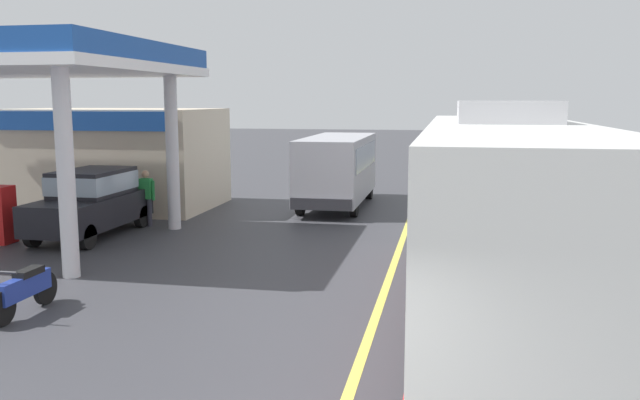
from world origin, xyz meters
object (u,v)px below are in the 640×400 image
(minibus_opposing_lane, at_px, (337,165))
(pedestrian_near_pump, at_px, (146,195))
(car_at_pump, at_px, (91,199))
(coach_bus_main, at_px, (506,224))
(motorcycle_parked_forecourt, at_px, (25,289))

(minibus_opposing_lane, height_order, pedestrian_near_pump, minibus_opposing_lane)
(pedestrian_near_pump, bearing_deg, car_at_pump, -117.13)
(car_at_pump, bearing_deg, coach_bus_main, -27.50)
(minibus_opposing_lane, bearing_deg, coach_bus_main, -68.10)
(car_at_pump, distance_m, minibus_opposing_lane, 8.57)
(motorcycle_parked_forecourt, relative_size, pedestrian_near_pump, 1.08)
(car_at_pump, xyz_separation_m, minibus_opposing_lane, (5.74, 6.35, 0.46))
(car_at_pump, bearing_deg, motorcycle_parked_forecourt, -69.58)
(coach_bus_main, height_order, pedestrian_near_pump, coach_bus_main)
(minibus_opposing_lane, height_order, motorcycle_parked_forecourt, minibus_opposing_lane)
(minibus_opposing_lane, bearing_deg, motorcycle_parked_forecourt, -104.71)
(motorcycle_parked_forecourt, bearing_deg, pedestrian_near_pump, 101.02)
(coach_bus_main, relative_size, motorcycle_parked_forecourt, 6.13)
(car_at_pump, bearing_deg, pedestrian_near_pump, 62.87)
(car_at_pump, height_order, pedestrian_near_pump, car_at_pump)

